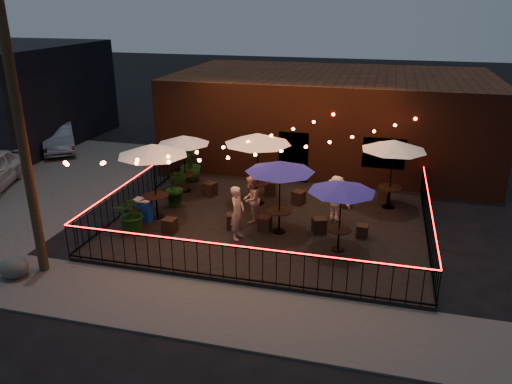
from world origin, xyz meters
TOP-DOWN VIEW (x-y plane):
  - ground at (0.00, 0.00)m, footprint 110.00×110.00m
  - patio at (0.00, 2.00)m, footprint 10.00×8.00m
  - sidewalk at (0.00, -3.25)m, footprint 18.00×2.50m
  - parking_lot at (-12.00, 4.00)m, footprint 11.00×12.00m
  - brick_building at (1.00, 9.99)m, footprint 14.00×8.00m
  - utility_pole at (-5.40, -2.60)m, footprint 0.26×0.26m
  - fence_front at (0.00, -2.00)m, footprint 10.00×0.04m
  - fence_left at (-5.00, 2.00)m, footprint 0.04×8.00m
  - fence_right at (5.00, 2.00)m, footprint 0.04×8.00m
  - festoon_lights at (-1.01, 1.70)m, footprint 10.02×8.72m
  - cafe_table_0 at (-3.80, 1.31)m, footprint 2.44×2.44m
  - cafe_table_1 at (-3.80, 3.87)m, footprint 2.28×2.28m
  - cafe_table_2 at (0.46, 1.20)m, footprint 2.55×2.55m
  - cafe_table_3 at (-0.80, 3.37)m, footprint 2.41×2.41m
  - cafe_table_4 at (2.41, 0.44)m, footprint 2.47×2.47m
  - cafe_table_5 at (3.80, 4.17)m, footprint 2.82×2.82m
  - bistro_chair_0 at (-4.37, 0.79)m, footprint 0.52×0.52m
  - bistro_chair_1 at (-2.89, 0.30)m, footprint 0.44×0.44m
  - bistro_chair_2 at (-3.94, 3.90)m, footprint 0.44×0.44m
  - bistro_chair_3 at (-2.74, 3.67)m, footprint 0.54×0.54m
  - bistro_chair_4 at (-1.05, 1.13)m, footprint 0.52×0.52m
  - bistro_chair_5 at (-0.01, 1.20)m, footprint 0.40×0.40m
  - bistro_chair_6 at (-0.56, 4.34)m, footprint 0.50×0.50m
  - bistro_chair_7 at (0.64, 3.70)m, footprint 0.51×0.51m
  - bistro_chair_8 at (1.70, 1.49)m, footprint 0.53×0.53m
  - bistro_chair_9 at (3.05, 1.48)m, footprint 0.36×0.36m
  - bistro_chair_10 at (2.39, 3.81)m, footprint 0.41×0.41m
  - bistro_chair_11 at (3.65, 4.59)m, footprint 0.44×0.44m
  - patron_a at (-0.68, 0.44)m, footprint 0.47×0.66m
  - patron_b at (-0.61, 1.75)m, footprint 0.67×0.82m
  - patron_c at (2.08, 2.58)m, footprint 1.14×0.88m
  - potted_shrub_a at (-4.03, 0.09)m, footprint 1.43×1.36m
  - potted_shrub_b at (-3.52, 2.37)m, footprint 0.82×0.67m
  - potted_shrub_c at (-4.05, 5.06)m, footprint 0.90×0.90m
  - cooler at (-4.12, 0.94)m, footprint 0.58×0.43m
  - boulder at (-5.92, -3.13)m, footprint 0.99×0.90m
  - car_silver at (-12.30, 8.03)m, footprint 3.55×4.09m

SIDE VIEW (x-z plane):
  - ground at x=0.00m, z-range 0.00..0.00m
  - parking_lot at x=-12.00m, z-range 0.00..0.02m
  - sidewalk at x=0.00m, z-range 0.00..0.05m
  - patio at x=0.00m, z-range 0.00..0.15m
  - boulder at x=-5.92m, z-range 0.00..0.66m
  - bistro_chair_11 at x=3.65m, z-range 0.15..0.55m
  - bistro_chair_9 at x=3.05m, z-range 0.15..0.55m
  - bistro_chair_10 at x=2.39m, z-range 0.15..0.56m
  - bistro_chair_2 at x=-3.94m, z-range 0.15..0.56m
  - bistro_chair_5 at x=-0.01m, z-range 0.15..0.62m
  - bistro_chair_1 at x=-2.89m, z-range 0.15..0.62m
  - bistro_chair_4 at x=-1.05m, z-range 0.15..0.63m
  - bistro_chair_7 at x=0.64m, z-range 0.15..0.63m
  - bistro_chair_0 at x=-4.37m, z-range 0.15..0.63m
  - bistro_chair_8 at x=1.70m, z-range 0.15..0.63m
  - bistro_chair_6 at x=-0.56m, z-range 0.15..0.66m
  - bistro_chair_3 at x=-2.74m, z-range 0.15..0.66m
  - cooler at x=-4.12m, z-range 0.16..0.91m
  - fence_front at x=0.00m, z-range 0.14..1.18m
  - fence_left at x=-5.00m, z-range 0.14..1.18m
  - fence_right at x=5.00m, z-range 0.14..1.18m
  - car_silver at x=-12.30m, z-range 0.00..1.33m
  - potted_shrub_a at x=-4.03m, z-range 0.15..1.40m
  - potted_shrub_b at x=-3.52m, z-range 0.15..1.56m
  - potted_shrub_c at x=-4.05m, z-range 0.15..1.65m
  - patron_c at x=2.08m, z-range 0.15..1.70m
  - patron_b at x=-0.61m, z-range 0.15..1.74m
  - patron_a at x=-0.68m, z-range 0.15..1.85m
  - brick_building at x=1.00m, z-range 0.00..4.00m
  - cafe_table_4 at x=2.41m, z-range 1.04..3.19m
  - cafe_table_1 at x=-3.80m, z-range 1.06..3.27m
  - cafe_table_2 at x=0.46m, z-range 1.13..3.50m
  - cafe_table_5 at x=3.80m, z-range 1.17..3.65m
  - cafe_table_0 at x=-3.80m, z-range 1.21..3.78m
  - festoon_lights at x=-1.01m, z-range 1.86..3.18m
  - cafe_table_3 at x=-0.80m, z-range 1.23..3.84m
  - utility_pole at x=-5.40m, z-range 0.00..8.00m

